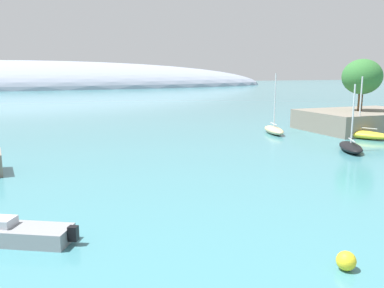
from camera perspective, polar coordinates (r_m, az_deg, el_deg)
shore_outcrop at (r=61.17m, az=23.38°, el=3.17°), size 16.49×11.27×2.74m
tree_clump_shore at (r=60.08m, az=23.29°, el=8.88°), size 5.35×5.35×7.13m
distant_ridge at (r=218.80m, az=-23.88°, el=7.42°), size 275.17×77.81×27.00m
sailboat_black_near_shore at (r=44.26m, az=21.88°, el=-0.35°), size 4.45×5.80×6.93m
sailboat_sand_mid_mooring at (r=53.75m, az=11.71°, el=2.03°), size 3.22×6.08×7.94m
sailboat_yellow_end_of_line at (r=53.39m, az=22.81°, el=1.38°), size 5.61×8.27×7.58m
motorboat_grey_foreground at (r=21.50m, az=-23.93°, el=-11.68°), size 5.52×4.05×1.20m
mooring_buoy_yellow at (r=18.39m, az=21.32°, el=-15.40°), size 0.82×0.82×0.82m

